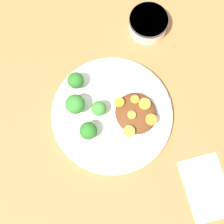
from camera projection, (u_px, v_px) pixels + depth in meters
ground_plane at (112, 116)px, 0.84m from camera, size 4.00×4.00×0.00m
plate at (112, 115)px, 0.83m from camera, size 0.27×0.27×0.02m
dip_bowl at (148, 23)px, 0.88m from camera, size 0.09×0.09×0.04m
stew_mound at (136, 113)px, 0.81m from camera, size 0.09×0.09×0.03m
broccoli_floret_0 at (76, 81)px, 0.81m from camera, size 0.04×0.04×0.05m
broccoli_floret_1 at (75, 104)px, 0.79m from camera, size 0.04×0.04×0.06m
broccoli_floret_2 at (99, 109)px, 0.80m from camera, size 0.03×0.03×0.04m
broccoli_floret_3 at (88, 131)px, 0.79m from camera, size 0.04×0.04×0.05m
carrot_slice_0 at (129, 131)px, 0.78m from camera, size 0.02×0.02×0.01m
carrot_slice_1 at (132, 115)px, 0.79m from camera, size 0.02×0.02×0.01m
carrot_slice_2 at (145, 104)px, 0.80m from camera, size 0.03×0.03×0.01m
carrot_slice_3 at (119, 102)px, 0.80m from camera, size 0.02×0.02×0.01m
carrot_slice_4 at (151, 120)px, 0.79m from camera, size 0.02×0.02×0.01m
carrot_slice_5 at (134, 98)px, 0.80m from camera, size 0.02×0.02×0.00m
napkin at (206, 188)px, 0.80m from camera, size 0.15×0.11×0.01m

